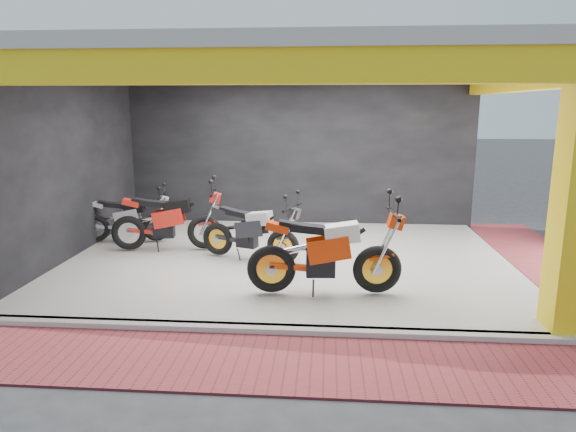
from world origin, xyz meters
The scene contains 14 objects.
ground centered at (0.00, 0.00, 0.00)m, with size 80.00×80.00×0.00m, color #2D2D30.
showroom_floor centered at (0.00, 2.00, 0.05)m, with size 8.00×6.00×0.10m, color silver.
showroom_ceiling centered at (0.00, 2.00, 3.60)m, with size 8.40×6.40×0.20m, color beige.
back_wall centered at (0.00, 5.10, 1.75)m, with size 8.20×0.20×3.50m, color black.
left_wall centered at (-4.10, 2.00, 1.75)m, with size 0.20×6.20×3.50m, color black.
header_beam_front centered at (0.00, -1.00, 3.30)m, with size 8.40×0.30×0.40m, color yellow.
header_beam_right centered at (4.00, 2.00, 3.30)m, with size 0.30×6.40×0.40m, color yellow.
floor_kerb centered at (0.00, -1.02, 0.05)m, with size 8.00×0.20×0.10m, color silver.
paver_front centered at (0.00, -1.80, 0.01)m, with size 9.00×1.40×0.03m, color maroon.
paver_right centered at (4.80, 2.00, 0.01)m, with size 1.40×7.00×0.03m, color maroon.
moto_hero centered at (1.47, 0.24, 0.84)m, with size 2.42×0.90×1.48m, color red, non-canonical shape.
moto_row_a centered at (-0.05, 1.60, 0.73)m, with size 2.05×0.76×1.26m, color black, non-canonical shape.
moto_row_b centered at (-1.66, 2.42, 0.78)m, with size 2.24×0.83×1.37m, color red, non-canonical shape.
moto_row_d centered at (-2.80, 2.93, 0.67)m, with size 1.88×0.70×1.15m, color #9EA0A5, non-canonical shape.
Camera 1 is at (0.71, -7.09, 2.86)m, focal length 32.00 mm.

